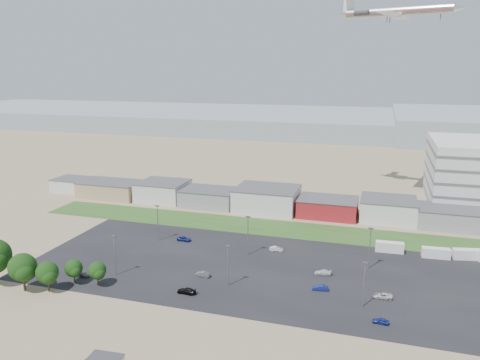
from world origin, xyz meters
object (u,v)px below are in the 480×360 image
at_px(parked_car_1, 320,288).
at_px(parked_car_11, 276,249).
at_px(parked_car_12, 323,272).
at_px(parked_car_0, 383,296).
at_px(parked_car_9, 184,239).
at_px(parked_car_4, 203,274).
at_px(airliner, 398,11).
at_px(parked_car_3, 186,291).
at_px(box_trailer_a, 390,247).
at_px(parked_car_2, 381,321).
at_px(parked_car_10, 83,274).

bearing_deg(parked_car_1, parked_car_11, -151.34).
relative_size(parked_car_1, parked_car_12, 0.91).
height_order(parked_car_0, parked_car_9, parked_car_9).
height_order(parked_car_4, parked_car_11, parked_car_4).
bearing_deg(parked_car_11, airliner, -28.89).
distance_m(parked_car_3, parked_car_11, 34.04).
bearing_deg(parked_car_9, box_trailer_a, -77.85).
distance_m(parked_car_0, parked_car_4, 42.53).
bearing_deg(airliner, parked_car_0, -76.04).
bearing_deg(parked_car_4, airliner, 159.78).
xyz_separation_m(airliner, parked_car_3, (-42.51, -96.27, -69.35)).
height_order(box_trailer_a, parked_car_0, box_trailer_a).
xyz_separation_m(parked_car_0, parked_car_2, (-0.29, -11.21, -0.02)).
bearing_deg(airliner, parked_car_2, -76.23).
bearing_deg(airliner, parked_car_12, -86.59).
distance_m(box_trailer_a, parked_car_12, 25.94).
relative_size(parked_car_0, parked_car_4, 1.09).
relative_size(parked_car_1, parked_car_10, 0.94).
bearing_deg(parked_car_10, parked_car_0, -82.15).
distance_m(parked_car_3, parked_car_10, 28.06).
bearing_deg(parked_car_0, airliner, 173.96).
xyz_separation_m(parked_car_0, parked_car_9, (-56.87, 20.07, 0.01)).
height_order(parked_car_10, parked_car_12, parked_car_12).
xyz_separation_m(airliner, parked_car_4, (-42.28, -86.77, -69.37)).
height_order(parked_car_2, parked_car_10, parked_car_10).
bearing_deg(parked_car_9, parked_car_4, -142.56).
height_order(parked_car_0, parked_car_1, parked_car_1).
bearing_deg(parked_car_3, parked_car_9, -151.56).
height_order(parked_car_1, parked_car_10, parked_car_1).
distance_m(parked_car_2, parked_car_4, 43.39).
bearing_deg(parked_car_2, parked_car_10, -87.69).
bearing_deg(parked_car_4, box_trailer_a, 130.20).
bearing_deg(parked_car_11, parked_car_1, -149.01).
height_order(parked_car_4, parked_car_12, parked_car_4).
height_order(parked_car_0, parked_car_2, parked_car_0).
height_order(airliner, parked_car_4, airliner).
relative_size(airliner, parked_car_4, 11.91).
bearing_deg(box_trailer_a, parked_car_10, -154.01).
bearing_deg(parked_car_2, parked_car_0, -178.21).
distance_m(airliner, parked_car_12, 104.66).
relative_size(parked_car_2, parked_car_3, 0.74).
height_order(parked_car_3, parked_car_10, parked_car_3).
xyz_separation_m(parked_car_11, parked_car_12, (14.48, -11.87, -0.02)).
relative_size(box_trailer_a, parked_car_11, 2.03).
bearing_deg(parked_car_0, parked_car_3, -82.10).
relative_size(parked_car_4, parked_car_9, 0.90).
bearing_deg(parked_car_3, parked_car_0, 107.92).
xyz_separation_m(parked_car_9, parked_car_10, (-13.93, -30.09, -0.01)).
bearing_deg(box_trailer_a, airliner, 89.44).
bearing_deg(parked_car_9, airliner, -37.38).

